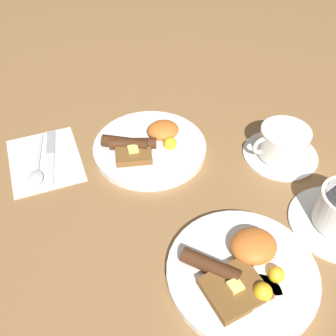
# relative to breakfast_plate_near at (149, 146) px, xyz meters

# --- Properties ---
(ground_plane) EXTENTS (3.00, 3.00, 0.00)m
(ground_plane) POSITION_rel_breakfast_plate_near_xyz_m (-0.00, 0.00, -0.01)
(ground_plane) COLOR olive
(breakfast_plate_near) EXTENTS (0.23, 0.23, 0.04)m
(breakfast_plate_near) POSITION_rel_breakfast_plate_near_xyz_m (0.00, 0.00, 0.00)
(breakfast_plate_near) COLOR white
(breakfast_plate_near) RESTS_ON ground_plane
(breakfast_plate_far) EXTENTS (0.23, 0.23, 0.05)m
(breakfast_plate_far) POSITION_rel_breakfast_plate_near_xyz_m (-0.07, 0.32, 0.00)
(breakfast_plate_far) COLOR white
(breakfast_plate_far) RESTS_ON ground_plane
(teacup_near) EXTENTS (0.15, 0.15, 0.07)m
(teacup_near) POSITION_rel_breakfast_plate_near_xyz_m (-0.25, 0.09, 0.02)
(teacup_near) COLOR white
(teacup_near) RESTS_ON ground_plane
(napkin) EXTENTS (0.15, 0.18, 0.01)m
(napkin) POSITION_rel_breakfast_plate_near_xyz_m (0.21, -0.03, -0.01)
(napkin) COLOR white
(napkin) RESTS_ON ground_plane
(knife) EXTENTS (0.03, 0.16, 0.01)m
(knife) POSITION_rel_breakfast_plate_near_xyz_m (0.20, -0.04, -0.01)
(knife) COLOR silver
(knife) RESTS_ON napkin
(spoon) EXTENTS (0.04, 0.15, 0.01)m
(spoon) POSITION_rel_breakfast_plate_near_xyz_m (0.23, 0.01, -0.00)
(spoon) COLOR silver
(spoon) RESTS_ON napkin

